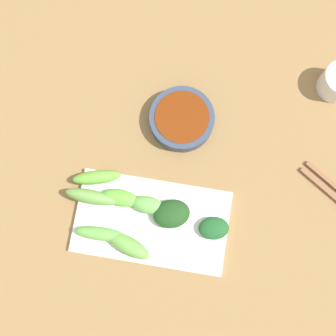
# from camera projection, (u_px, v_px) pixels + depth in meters

# --- Properties ---
(tabletop) EXTENTS (2.10, 2.10, 0.02)m
(tabletop) POSITION_uv_depth(u_px,v_px,m) (171.00, 185.00, 0.84)
(tabletop) COLOR olive
(tabletop) RESTS_ON ground
(sauce_bowl) EXTENTS (0.12, 0.12, 0.03)m
(sauce_bowl) POSITION_uv_depth(u_px,v_px,m) (184.00, 119.00, 0.84)
(sauce_bowl) COLOR #36435A
(sauce_bowl) RESTS_ON tabletop
(serving_plate) EXTENTS (0.16, 0.28, 0.01)m
(serving_plate) POSITION_uv_depth(u_px,v_px,m) (152.00, 222.00, 0.81)
(serving_plate) COLOR white
(serving_plate) RESTS_ON tabletop
(broccoli_stalk_0) EXTENTS (0.05, 0.09, 0.02)m
(broccoli_stalk_0) POSITION_uv_depth(u_px,v_px,m) (97.00, 177.00, 0.81)
(broccoli_stalk_0) COLOR #6DAE3D
(broccoli_stalk_0) RESTS_ON serving_plate
(broccoli_stalk_1) EXTENTS (0.03, 0.09, 0.03)m
(broccoli_stalk_1) POSITION_uv_depth(u_px,v_px,m) (100.00, 234.00, 0.79)
(broccoli_stalk_1) COLOR #6BB74D
(broccoli_stalk_1) RESTS_ON serving_plate
(broccoli_stalk_2) EXTENTS (0.06, 0.09, 0.03)m
(broccoli_stalk_2) POSITION_uv_depth(u_px,v_px,m) (128.00, 246.00, 0.79)
(broccoli_stalk_2) COLOR #6BA848
(broccoli_stalk_2) RESTS_ON serving_plate
(broccoli_stalk_3) EXTENTS (0.03, 0.07, 0.02)m
(broccoli_stalk_3) POSITION_uv_depth(u_px,v_px,m) (120.00, 198.00, 0.80)
(broccoli_stalk_3) COLOR #6AB93E
(broccoli_stalk_3) RESTS_ON serving_plate
(broccoli_leafy_4) EXTENTS (0.07, 0.08, 0.03)m
(broccoli_leafy_4) POSITION_uv_depth(u_px,v_px,m) (172.00, 214.00, 0.80)
(broccoli_leafy_4) COLOR #20491C
(broccoli_leafy_4) RESTS_ON serving_plate
(broccoli_stalk_5) EXTENTS (0.03, 0.06, 0.03)m
(broccoli_stalk_5) POSITION_uv_depth(u_px,v_px,m) (148.00, 205.00, 0.80)
(broccoli_stalk_5) COLOR #6EB252
(broccoli_stalk_5) RESTS_ON serving_plate
(broccoli_stalk_6) EXTENTS (0.03, 0.10, 0.03)m
(broccoli_stalk_6) POSITION_uv_depth(u_px,v_px,m) (91.00, 197.00, 0.80)
(broccoli_stalk_6) COLOR #72A74E
(broccoli_stalk_6) RESTS_ON serving_plate
(broccoli_leafy_7) EXTENTS (0.05, 0.06, 0.02)m
(broccoli_leafy_7) POSITION_uv_depth(u_px,v_px,m) (214.00, 228.00, 0.79)
(broccoli_leafy_7) COLOR #215A2A
(broccoli_leafy_7) RESTS_ON serving_plate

